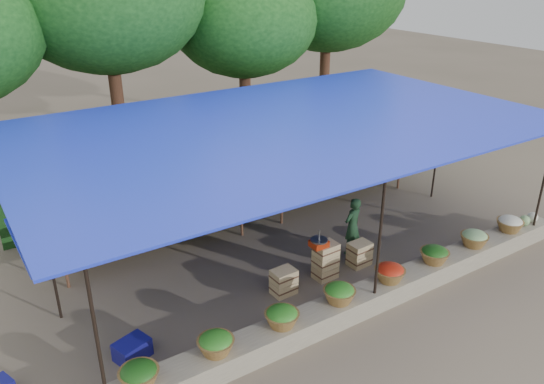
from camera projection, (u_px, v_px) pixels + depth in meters
ground at (284, 245)px, 11.85m from camera, size 60.00×60.00×0.00m
stone_curb at (368, 298)px, 9.66m from camera, size 10.60×0.55×0.40m
stall_canopy at (283, 129)px, 10.81m from camera, size 10.80×6.60×2.82m
produce_baskets at (365, 283)px, 9.46m from camera, size 8.98×0.58×0.34m
netting_backdrop at (216, 152)px, 13.76m from camera, size 10.60×0.06×2.50m
tree_row at (178, 3)px, 14.86m from camera, size 16.51×5.50×7.12m
fruit_table_left at (153, 225)px, 11.40m from camera, size 4.21×0.95×0.93m
fruit_table_right at (334, 177)px, 13.89m from camera, size 4.21×0.95×0.93m
crate_counter at (324, 264)px, 10.50m from camera, size 2.36×0.35×0.77m
weighing_scale at (319, 243)px, 10.20m from camera, size 0.34×0.34×0.36m
vendor_seated at (352, 226)px, 11.28m from camera, size 0.53×0.41×1.29m
customer_left at (104, 206)px, 11.62m from camera, size 1.00×0.86×1.79m
customer_mid at (290, 172)px, 13.62m from camera, size 1.23×0.94×1.68m
customer_right at (377, 148)px, 15.46m from camera, size 0.98×0.88×1.59m
blue_crate_front at (132, 350)px, 8.45m from camera, size 0.62×0.53×0.32m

